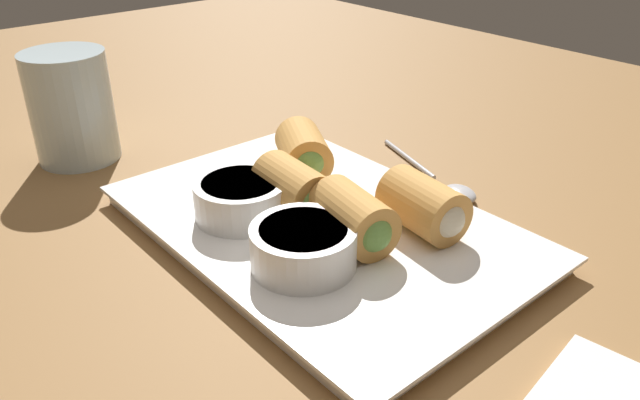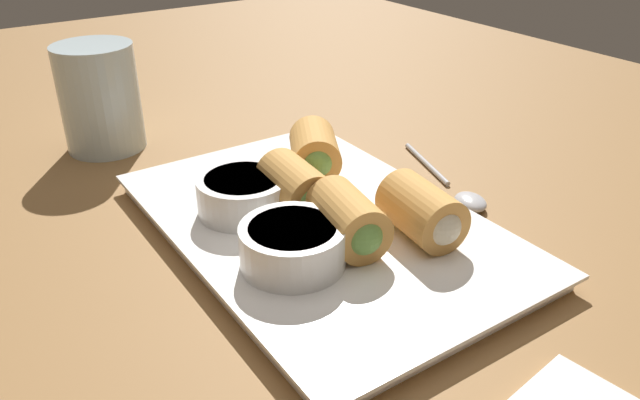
{
  "view_description": "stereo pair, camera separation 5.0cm",
  "coord_description": "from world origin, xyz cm",
  "px_view_note": "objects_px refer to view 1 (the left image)",
  "views": [
    {
      "loc": [
        -34.26,
        25.12,
        28.22
      ],
      "look_at": [
        -1.77,
        -2.75,
        5.2
      ],
      "focal_mm": 35.0,
      "sensor_mm": 36.0,
      "label": 1
    },
    {
      "loc": [
        -37.29,
        21.13,
        28.22
      ],
      "look_at": [
        -1.77,
        -2.75,
        5.2
      ],
      "focal_mm": 35.0,
      "sensor_mm": 36.0,
      "label": 2
    }
  ],
  "objects_px": {
    "drinking_glass": "(71,107)",
    "dipping_bowl_near": "(303,245)",
    "serving_plate": "(320,227)",
    "spoon": "(449,186)",
    "dipping_bowl_far": "(241,197)"
  },
  "relations": [
    {
      "from": "serving_plate",
      "to": "drinking_glass",
      "type": "relative_size",
      "value": 3.09
    },
    {
      "from": "spoon",
      "to": "drinking_glass",
      "type": "relative_size",
      "value": 1.39
    },
    {
      "from": "serving_plate",
      "to": "dipping_bowl_far",
      "type": "xyz_separation_m",
      "value": [
        0.05,
        0.04,
        0.02
      ]
    },
    {
      "from": "dipping_bowl_near",
      "to": "dipping_bowl_far",
      "type": "bearing_deg",
      "value": -4.93
    },
    {
      "from": "drinking_glass",
      "to": "dipping_bowl_near",
      "type": "bearing_deg",
      "value": -173.61
    },
    {
      "from": "spoon",
      "to": "dipping_bowl_far",
      "type": "bearing_deg",
      "value": 70.65
    },
    {
      "from": "serving_plate",
      "to": "spoon",
      "type": "relative_size",
      "value": 2.22
    },
    {
      "from": "dipping_bowl_near",
      "to": "dipping_bowl_far",
      "type": "xyz_separation_m",
      "value": [
        0.09,
        -0.01,
        0.0
      ]
    },
    {
      "from": "serving_plate",
      "to": "dipping_bowl_near",
      "type": "bearing_deg",
      "value": 129.36
    },
    {
      "from": "serving_plate",
      "to": "drinking_glass",
      "type": "distance_m",
      "value": 0.29
    },
    {
      "from": "dipping_bowl_near",
      "to": "spoon",
      "type": "xyz_separation_m",
      "value": [
        0.02,
        -0.19,
        -0.03
      ]
    },
    {
      "from": "drinking_glass",
      "to": "serving_plate",
      "type": "bearing_deg",
      "value": -162.47
    },
    {
      "from": "dipping_bowl_far",
      "to": "serving_plate",
      "type": "bearing_deg",
      "value": -136.06
    },
    {
      "from": "dipping_bowl_near",
      "to": "drinking_glass",
      "type": "distance_m",
      "value": 0.32
    },
    {
      "from": "dipping_bowl_near",
      "to": "spoon",
      "type": "bearing_deg",
      "value": -83.09
    }
  ]
}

